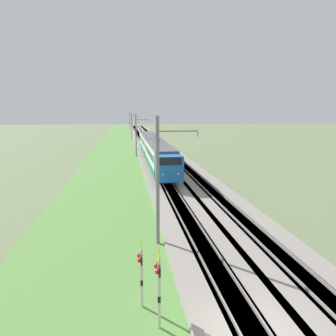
{
  "coord_description": "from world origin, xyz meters",
  "views": [
    {
      "loc": [
        -10.23,
        4.39,
        8.16
      ],
      "look_at": [
        23.79,
        0.0,
        2.19
      ],
      "focal_mm": 35.0,
      "sensor_mm": 36.0,
      "label": 1
    }
  ],
  "objects_px": {
    "crossing_signal_aux": "(141,269)",
    "catenary_mast_distant": "(130,121)",
    "catenary_mast_near": "(159,180)",
    "catenary_mast_far": "(132,126)",
    "passenger_train": "(154,148)",
    "crossing_signal_near": "(159,282)",
    "catenary_mast_mid": "(136,135)"
  },
  "relations": [
    {
      "from": "crossing_signal_near",
      "to": "crossing_signal_aux",
      "type": "xyz_separation_m",
      "value": [
        1.44,
        0.58,
        -0.14
      ]
    },
    {
      "from": "crossing_signal_aux",
      "to": "catenary_mast_distant",
      "type": "height_order",
      "value": "catenary_mast_distant"
    },
    {
      "from": "crossing_signal_near",
      "to": "catenary_mast_distant",
      "type": "distance_m",
      "value": 127.86
    },
    {
      "from": "crossing_signal_near",
      "to": "catenary_mast_far",
      "type": "relative_size",
      "value": 0.43
    },
    {
      "from": "catenary_mast_near",
      "to": "catenary_mast_mid",
      "type": "distance_m",
      "value": 39.95
    },
    {
      "from": "crossing_signal_aux",
      "to": "catenary_mast_far",
      "type": "xyz_separation_m",
      "value": [
        86.44,
        -1.4,
        2.09
      ]
    },
    {
      "from": "catenary_mast_mid",
      "to": "catenary_mast_distant",
      "type": "relative_size",
      "value": 0.97
    },
    {
      "from": "crossing_signal_aux",
      "to": "catenary_mast_mid",
      "type": "height_order",
      "value": "catenary_mast_mid"
    },
    {
      "from": "catenary_mast_far",
      "to": "passenger_train",
      "type": "bearing_deg",
      "value": -176.99
    },
    {
      "from": "passenger_train",
      "to": "catenary_mast_mid",
      "type": "distance_m",
      "value": 7.94
    },
    {
      "from": "catenary_mast_near",
      "to": "crossing_signal_near",
      "type": "bearing_deg",
      "value": 174.15
    },
    {
      "from": "catenary_mast_far",
      "to": "catenary_mast_distant",
      "type": "height_order",
      "value": "catenary_mast_distant"
    },
    {
      "from": "passenger_train",
      "to": "catenary_mast_distant",
      "type": "bearing_deg",
      "value": -178.36
    },
    {
      "from": "crossing_signal_near",
      "to": "passenger_train",
      "type": "bearing_deg",
      "value": -94.67
    },
    {
      "from": "passenger_train",
      "to": "catenary_mast_distant",
      "type": "xyz_separation_m",
      "value": [
        87.28,
        2.49,
        1.72
      ]
    },
    {
      "from": "catenary_mast_mid",
      "to": "catenary_mast_far",
      "type": "height_order",
      "value": "catenary_mast_mid"
    },
    {
      "from": "catenary_mast_near",
      "to": "catenary_mast_distant",
      "type": "distance_m",
      "value": 119.86
    },
    {
      "from": "catenary_mast_near",
      "to": "catenary_mast_far",
      "type": "distance_m",
      "value": 79.91
    },
    {
      "from": "crossing_signal_near",
      "to": "crossing_signal_aux",
      "type": "height_order",
      "value": "crossing_signal_near"
    },
    {
      "from": "crossing_signal_aux",
      "to": "catenary_mast_distant",
      "type": "xyz_separation_m",
      "value": [
        126.4,
        -1.39,
        2.24
      ]
    },
    {
      "from": "passenger_train",
      "to": "catenary_mast_far",
      "type": "bearing_deg",
      "value": -176.99
    },
    {
      "from": "crossing_signal_near",
      "to": "catenary_mast_mid",
      "type": "distance_m",
      "value": 47.98
    },
    {
      "from": "catenary_mast_near",
      "to": "catenary_mast_mid",
      "type": "height_order",
      "value": "catenary_mast_near"
    },
    {
      "from": "crossing_signal_near",
      "to": "crossing_signal_aux",
      "type": "distance_m",
      "value": 1.56
    },
    {
      "from": "catenary_mast_mid",
      "to": "passenger_train",
      "type": "bearing_deg",
      "value": -161.32
    },
    {
      "from": "catenary_mast_distant",
      "to": "crossing_signal_aux",
      "type": "bearing_deg",
      "value": 179.37
    },
    {
      "from": "crossing_signal_near",
      "to": "crossing_signal_aux",
      "type": "bearing_deg",
      "value": -68.16
    },
    {
      "from": "catenary_mast_far",
      "to": "crossing_signal_near",
      "type": "bearing_deg",
      "value": 179.47
    },
    {
      "from": "crossing_signal_near",
      "to": "catenary_mast_mid",
      "type": "height_order",
      "value": "catenary_mast_mid"
    },
    {
      "from": "crossing_signal_near",
      "to": "catenary_mast_far",
      "type": "distance_m",
      "value": 87.91
    },
    {
      "from": "catenary_mast_near",
      "to": "catenary_mast_distant",
      "type": "bearing_deg",
      "value": -0.0
    },
    {
      "from": "catenary_mast_near",
      "to": "crossing_signal_aux",
      "type": "bearing_deg",
      "value": 167.96
    }
  ]
}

